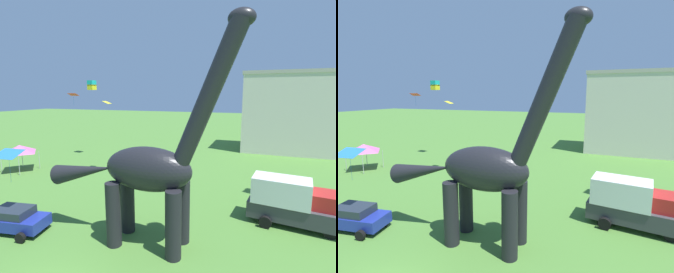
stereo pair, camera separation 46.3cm
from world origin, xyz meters
TOP-DOWN VIEW (x-y plane):
  - dinosaur_sculpture at (2.52, 5.98)m, footprint 11.98×2.54m
  - parked_sedan_left at (-6.11, 4.30)m, footprint 4.43×2.42m
  - parked_box_truck at (10.64, 11.17)m, footprint 5.84×2.88m
  - festival_canopy_tent at (-17.26, 14.27)m, footprint 3.15×3.15m
  - kite_high_left at (-13.41, 22.99)m, footprint 0.96×0.96m
  - kite_mid_left at (-7.18, 17.01)m, footprint 0.85×1.08m
  - kite_far_right at (-7.78, 12.53)m, footprint 0.92×0.71m
  - kite_near_high at (-5.84, 4.20)m, footprint 1.69×1.32m
  - background_building_block at (14.18, 36.31)m, footprint 16.86×8.49m

SIDE VIEW (x-z plane):
  - parked_sedan_left at x=-6.11m, z-range 0.03..1.58m
  - parked_box_truck at x=10.64m, z-range 0.05..3.25m
  - festival_canopy_tent at x=-17.26m, z-range 1.04..4.04m
  - dinosaur_sculpture at x=2.52m, z-range -1.73..10.79m
  - kite_near_high at x=-5.84m, z-range 4.12..6.11m
  - background_building_block at x=14.18m, z-range 0.01..12.09m
  - kite_mid_left at x=-7.18m, z-range 7.70..7.99m
  - kite_far_right at x=-7.78m, z-range 8.12..9.22m
  - kite_high_left at x=-13.41m, z-range 9.32..10.59m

